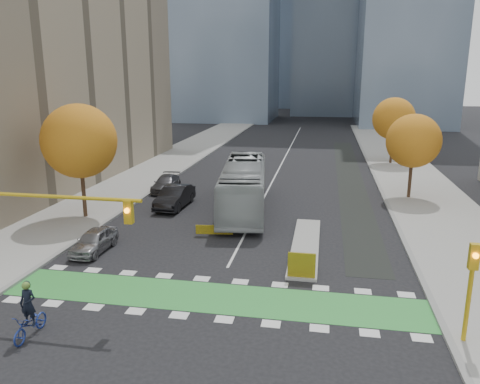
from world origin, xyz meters
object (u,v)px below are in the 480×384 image
at_px(parked_car_a, 94,241).
at_px(parked_car_c, 166,183).
at_px(cyclist, 30,319).
at_px(parked_car_b, 175,197).
at_px(tree_east_near, 413,141).
at_px(tree_west, 79,141).
at_px(hazard_board, 302,265).
at_px(traffic_signal_west, 23,219).
at_px(bus, 244,186).
at_px(traffic_signal_east, 471,278).
at_px(tree_east_far, 394,119).

xyz_separation_m(parked_car_a, parked_car_c, (-0.76, 14.95, 0.01)).
height_order(cyclist, parked_car_b, cyclist).
xyz_separation_m(cyclist, parked_car_c, (-2.69, 23.99, -0.11)).
bearing_deg(parked_car_a, tree_east_near, 39.06).
xyz_separation_m(tree_west, parked_car_b, (5.50, 3.92, -4.77)).
bearing_deg(hazard_board, tree_west, 154.01).
distance_m(parked_car_b, parked_car_c, 5.57).
height_order(traffic_signal_west, bus, traffic_signal_west).
bearing_deg(tree_east_near, traffic_signal_east, -93.81).
bearing_deg(hazard_board, traffic_signal_east, -35.92).
bearing_deg(tree_west, hazard_board, -25.99).
bearing_deg(bus, traffic_signal_east, -62.51).
relative_size(tree_west, tree_east_far, 1.08).
bearing_deg(cyclist, traffic_signal_west, 123.83).
bearing_deg(parked_car_c, cyclist, -87.82).
height_order(tree_west, traffic_signal_west, tree_west).
bearing_deg(parked_car_c, hazard_board, -56.46).
xyz_separation_m(traffic_signal_west, parked_car_c, (-1.02, 21.43, -3.35)).
relative_size(tree_east_far, traffic_signal_east, 1.87).
height_order(tree_west, cyclist, tree_west).
height_order(parked_car_a, parked_car_c, parked_car_c).
bearing_deg(tree_east_near, tree_west, -157.38).
xyz_separation_m(tree_west, cyclist, (5.74, -15.08, -4.83)).
relative_size(traffic_signal_west, parked_car_b, 1.66).
bearing_deg(hazard_board, cyclist, -144.64).
xyz_separation_m(tree_east_near, parked_car_a, (-20.20, -16.04, -4.19)).
relative_size(traffic_signal_west, cyclist, 3.62).
bearing_deg(tree_east_far, parked_car_b, -130.71).
bearing_deg(traffic_signal_east, hazard_board, 144.08).
relative_size(hazard_board, traffic_signal_east, 0.34).
xyz_separation_m(hazard_board, parked_car_c, (-12.95, 16.72, -0.12)).
bearing_deg(parked_car_b, tree_west, -142.20).
distance_m(hazard_board, traffic_signal_west, 13.23).
bearing_deg(hazard_board, tree_east_far, 75.88).
height_order(tree_east_near, traffic_signal_east, tree_east_near).
xyz_separation_m(traffic_signal_east, parked_car_c, (-19.45, 21.42, -2.05)).
height_order(tree_east_far, parked_car_b, tree_east_far).
distance_m(traffic_signal_west, cyclist, 4.46).
xyz_separation_m(bus, parked_car_a, (-7.13, -10.23, -1.19)).
bearing_deg(tree_east_far, parked_car_a, -122.86).
distance_m(tree_west, tree_east_near, 26.01).
distance_m(tree_west, parked_car_b, 8.27).
bearing_deg(hazard_board, traffic_signal_west, -158.45).
distance_m(tree_east_near, traffic_signal_east, 22.66).
distance_m(tree_east_far, parked_car_a, 38.41).
xyz_separation_m(traffic_signal_east, parked_car_a, (-18.70, 6.47, -2.06)).
bearing_deg(cyclist, parked_car_c, 97.15).
xyz_separation_m(traffic_signal_west, bus, (6.86, 16.71, -2.17)).
bearing_deg(cyclist, bus, 75.67).
xyz_separation_m(hazard_board, cyclist, (-10.26, -7.28, -0.01)).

